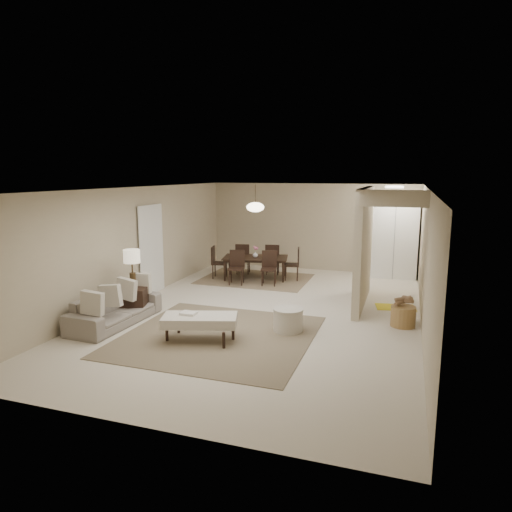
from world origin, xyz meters
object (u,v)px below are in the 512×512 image
(sofa, at_px, (115,309))
(dining_table, at_px, (255,268))
(ottoman_bench, at_px, (200,321))
(side_table, at_px, (134,302))
(pantry_cabinet, at_px, (395,239))
(round_pouf, at_px, (288,320))
(wicker_basket, at_px, (403,316))

(sofa, xyz_separation_m, dining_table, (1.32, 4.31, 0.01))
(ottoman_bench, bearing_deg, side_table, 137.87)
(ottoman_bench, xyz_separation_m, side_table, (-1.84, 0.84, -0.07))
(pantry_cabinet, relative_size, round_pouf, 3.87)
(wicker_basket, distance_m, dining_table, 4.69)
(pantry_cabinet, height_order, wicker_basket, pantry_cabinet)
(side_table, distance_m, wicker_basket, 5.18)
(ottoman_bench, relative_size, dining_table, 0.80)
(pantry_cabinet, xyz_separation_m, side_table, (-4.75, -5.18, -0.76))
(ottoman_bench, distance_m, side_table, 2.03)
(ottoman_bench, height_order, round_pouf, ottoman_bench)
(ottoman_bench, distance_m, wicker_basket, 3.74)
(sofa, bearing_deg, dining_table, -14.91)
(side_table, relative_size, round_pouf, 1.05)
(wicker_basket, bearing_deg, pantry_cabinet, 94.49)
(sofa, height_order, side_table, sofa)
(ottoman_bench, height_order, wicker_basket, ottoman_bench)
(sofa, distance_m, round_pouf, 3.24)
(side_table, bearing_deg, round_pouf, 1.42)
(pantry_cabinet, height_order, side_table, pantry_cabinet)
(sofa, distance_m, wicker_basket, 5.36)
(side_table, xyz_separation_m, wicker_basket, (5.08, 1.03, -0.10))
(ottoman_bench, bearing_deg, dining_table, 79.55)
(sofa, xyz_separation_m, wicker_basket, (5.13, 1.57, -0.10))
(pantry_cabinet, height_order, round_pouf, pantry_cabinet)
(pantry_cabinet, distance_m, sofa, 7.51)
(pantry_cabinet, bearing_deg, side_table, -132.54)
(dining_table, bearing_deg, ottoman_bench, -95.28)
(side_table, bearing_deg, dining_table, 71.32)
(wicker_basket, height_order, dining_table, dining_table)
(round_pouf, xyz_separation_m, wicker_basket, (1.94, 0.95, -0.02))
(round_pouf, bearing_deg, dining_table, 116.76)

